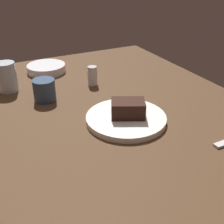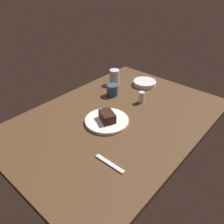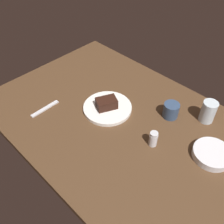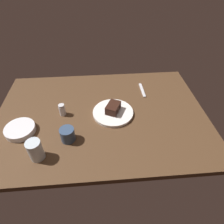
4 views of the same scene
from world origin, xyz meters
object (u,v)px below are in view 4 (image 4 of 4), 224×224
dessert_plate (113,113)px  side_bowl (20,130)px  chocolate_cake_slice (113,108)px  water_glass (35,150)px  salt_shaker (62,110)px  coffee_cup (68,135)px  dessert_spoon (142,90)px

dessert_plate → side_bowl: bearing=11.2°
chocolate_cake_slice → water_glass: water_glass is taller
chocolate_cake_slice → salt_shaker: salt_shaker is taller
side_bowl → coffee_cup: bearing=163.7°
chocolate_cake_slice → dessert_spoon: chocolate_cake_slice is taller
salt_shaker → dessert_spoon: 53.56cm
side_bowl → chocolate_cake_slice: bearing=-168.3°
chocolate_cake_slice → dessert_spoon: (-21.19, -20.59, -3.69)cm
chocolate_cake_slice → coffee_cup: (24.05, 17.63, -0.45)cm
water_glass → coffee_cup: water_glass is taller
salt_shaker → water_glass: (8.42, 28.47, 1.69)cm
side_bowl → dessert_spoon: bearing=-156.4°
dessert_plate → dessert_spoon: bearing=-135.3°
chocolate_cake_slice → dessert_spoon: 29.78cm
salt_shaker → water_glass: 29.74cm
dessert_plate → coffee_cup: bearing=35.6°
dessert_plate → dessert_spoon: dessert_plate is taller
water_glass → side_bowl: size_ratio=0.67×
side_bowl → dessert_spoon: side_bowl is taller
side_bowl → salt_shaker: bearing=-150.6°
chocolate_cake_slice → salt_shaker: size_ratio=1.34×
side_bowl → coffee_cup: (-25.26, 7.37, 2.05)cm
dessert_plate → dessert_spoon: size_ratio=1.54×
water_glass → coffee_cup: bearing=-144.0°
dessert_plate → dessert_spoon: (-21.31, -21.08, -0.49)cm
coffee_cup → dessert_plate: bearing=-144.4°
water_glass → side_bowl: water_glass is taller
salt_shaker → coffee_cup: 19.55cm
dessert_plate → side_bowl: (49.19, 9.77, 0.71)cm
dessert_spoon → dessert_plate: bearing=-46.0°
dessert_plate → side_bowl: side_bowl is taller
side_bowl → dessert_spoon: (-70.50, -30.85, -1.20)cm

